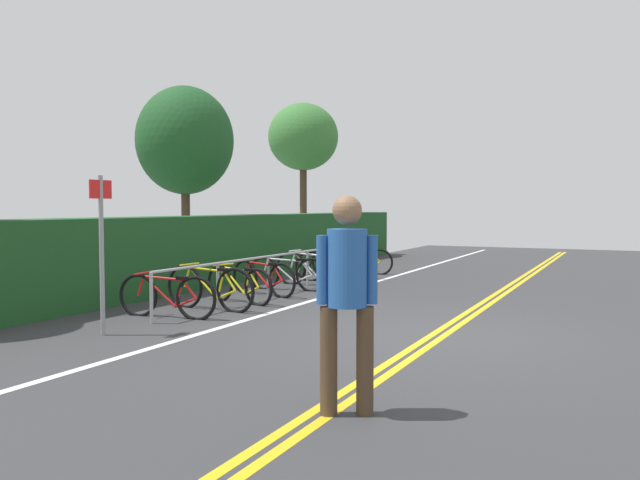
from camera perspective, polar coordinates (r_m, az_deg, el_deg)
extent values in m
cube|color=#353538|center=(8.62, 10.49, -8.45)|extent=(37.79, 11.32, 0.05)
cube|color=gold|center=(8.60, 11.01, -8.30)|extent=(34.01, 0.10, 0.00)
cube|color=gold|center=(8.64, 9.97, -8.24)|extent=(34.01, 0.10, 0.00)
cube|color=white|center=(9.75, -6.05, -6.92)|extent=(34.01, 0.12, 0.00)
cylinder|color=#9EA0A5|center=(9.51, -14.73, -5.02)|extent=(0.05, 0.05, 0.74)
cylinder|color=#9EA0A5|center=(10.80, -9.06, -4.01)|extent=(0.05, 0.05, 0.74)
cylinder|color=#9EA0A5|center=(12.17, -4.63, -3.20)|extent=(0.05, 0.05, 0.74)
cylinder|color=#9EA0A5|center=(13.60, -1.12, -2.54)|extent=(0.05, 0.05, 0.74)
cylinder|color=#9EA0A5|center=(15.08, 1.71, -2.00)|extent=(0.05, 0.05, 0.74)
cylinder|color=#9EA0A5|center=(16.58, 4.02, -1.55)|extent=(0.05, 0.05, 0.74)
cylinder|color=#9EA0A5|center=(12.85, -2.78, -1.21)|extent=(8.20, 0.04, 0.04)
torus|color=black|center=(10.27, -15.82, -4.75)|extent=(0.14, 0.69, 0.68)
torus|color=black|center=(9.73, -10.95, -5.12)|extent=(0.14, 0.69, 0.68)
cylinder|color=red|center=(10.05, -14.06, -4.44)|extent=(0.10, 0.58, 0.47)
cylinder|color=red|center=(9.99, -13.76, -3.30)|extent=(0.12, 0.68, 0.07)
cylinder|color=red|center=(9.87, -12.40, -4.65)|extent=(0.06, 0.17, 0.42)
cylinder|color=red|center=(9.83, -11.84, -5.46)|extent=(0.08, 0.37, 0.17)
cylinder|color=red|center=(9.77, -11.52, -4.30)|extent=(0.06, 0.25, 0.29)
cylinder|color=red|center=(10.22, -15.60, -3.94)|extent=(0.05, 0.14, 0.31)
cube|color=black|center=(9.81, -12.09, -3.32)|extent=(0.10, 0.21, 0.05)
cylinder|color=red|center=(10.17, -15.39, -2.84)|extent=(0.46, 0.08, 0.03)
torus|color=black|center=(10.94, -11.89, -4.07)|extent=(0.11, 0.75, 0.75)
torus|color=black|center=(10.28, -7.53, -4.48)|extent=(0.11, 0.75, 0.75)
cylinder|color=yellow|center=(10.68, -10.32, -3.76)|extent=(0.08, 0.60, 0.51)
cylinder|color=yellow|center=(10.61, -10.05, -2.58)|extent=(0.08, 0.71, 0.07)
cylinder|color=yellow|center=(10.45, -8.83, -3.99)|extent=(0.05, 0.17, 0.46)
cylinder|color=yellow|center=(10.40, -8.33, -4.83)|extent=(0.06, 0.38, 0.19)
cylinder|color=yellow|center=(10.33, -8.04, -3.63)|extent=(0.05, 0.26, 0.32)
cylinder|color=yellow|center=(10.89, -11.69, -3.23)|extent=(0.05, 0.14, 0.34)
cube|color=black|center=(10.38, -8.55, -2.62)|extent=(0.09, 0.20, 0.05)
cylinder|color=yellow|center=(10.83, -11.50, -2.13)|extent=(0.46, 0.06, 0.03)
torus|color=black|center=(11.66, -8.85, -3.81)|extent=(0.22, 0.66, 0.67)
torus|color=black|center=(10.95, -5.49, -4.23)|extent=(0.22, 0.66, 0.67)
cylinder|color=yellow|center=(11.38, -7.64, -3.58)|extent=(0.17, 0.55, 0.46)
cylinder|color=yellow|center=(11.31, -7.43, -2.60)|extent=(0.20, 0.65, 0.07)
cylinder|color=yellow|center=(11.14, -6.49, -3.79)|extent=(0.07, 0.17, 0.41)
cylinder|color=yellow|center=(11.08, -6.11, -4.50)|extent=(0.12, 0.35, 0.17)
cylinder|color=yellow|center=(11.01, -5.88, -3.51)|extent=(0.10, 0.24, 0.28)
cylinder|color=yellow|center=(11.61, -8.70, -3.11)|extent=(0.07, 0.14, 0.30)
cube|color=black|center=(11.07, -6.27, -2.64)|extent=(0.13, 0.21, 0.05)
cylinder|color=yellow|center=(11.55, -8.55, -2.17)|extent=(0.45, 0.14, 0.03)
torus|color=black|center=(12.57, -6.67, -3.27)|extent=(0.23, 0.67, 0.68)
torus|color=black|center=(11.85, -3.38, -3.63)|extent=(0.23, 0.67, 0.68)
cylinder|color=red|center=(12.28, -5.48, -3.04)|extent=(0.19, 0.57, 0.47)
cylinder|color=red|center=(12.22, -5.28, -2.11)|extent=(0.21, 0.67, 0.07)
cylinder|color=red|center=(12.04, -4.36, -3.23)|extent=(0.08, 0.17, 0.42)
cylinder|color=red|center=(11.98, -3.98, -3.90)|extent=(0.13, 0.36, 0.17)
cylinder|color=red|center=(11.91, -3.76, -2.96)|extent=(0.10, 0.25, 0.29)
cylinder|color=red|center=(12.52, -6.52, -2.61)|extent=(0.07, 0.14, 0.31)
cube|color=black|center=(11.97, -4.14, -2.14)|extent=(0.13, 0.21, 0.05)
cylinder|color=red|center=(12.46, -6.37, -1.72)|extent=(0.45, 0.15, 0.03)
torus|color=black|center=(13.12, -5.00, -2.96)|extent=(0.12, 0.70, 0.70)
torus|color=black|center=(12.70, -0.73, -3.15)|extent=(0.12, 0.70, 0.70)
cylinder|color=silver|center=(12.94, -3.43, -2.68)|extent=(0.09, 0.60, 0.48)
cylinder|color=silver|center=(12.90, -3.16, -1.77)|extent=(0.10, 0.72, 0.07)
cylinder|color=silver|center=(12.80, -1.97, -2.81)|extent=(0.05, 0.17, 0.43)
cylinder|color=silver|center=(12.77, -1.50, -3.44)|extent=(0.07, 0.38, 0.18)
cylinder|color=silver|center=(12.73, -1.21, -2.52)|extent=(0.06, 0.26, 0.30)
cylinder|color=silver|center=(13.08, -4.80, -2.31)|extent=(0.05, 0.14, 0.32)
cube|color=black|center=(12.75, -1.69, -1.76)|extent=(0.10, 0.21, 0.05)
cylinder|color=silver|center=(13.04, -4.60, -1.43)|extent=(0.46, 0.07, 0.03)
torus|color=black|center=(13.91, -2.59, -2.50)|extent=(0.11, 0.76, 0.75)
torus|color=black|center=(13.39, 1.12, -2.71)|extent=(0.11, 0.76, 0.75)
cylinder|color=white|center=(13.70, -1.23, -2.21)|extent=(0.08, 0.59, 0.52)
cylinder|color=white|center=(13.65, -1.00, -1.28)|extent=(0.09, 0.70, 0.07)
cylinder|color=white|center=(13.52, 0.03, -2.35)|extent=(0.05, 0.17, 0.46)
cylinder|color=white|center=(13.48, 0.45, -3.00)|extent=(0.06, 0.38, 0.19)
cylinder|color=white|center=(13.43, 0.70, -2.06)|extent=(0.05, 0.26, 0.32)
cylinder|color=white|center=(13.87, -2.41, -1.83)|extent=(0.05, 0.14, 0.34)
cube|color=black|center=(13.47, 0.28, -1.28)|extent=(0.09, 0.21, 0.05)
cylinder|color=white|center=(13.82, -2.24, -0.94)|extent=(0.46, 0.06, 0.03)
torus|color=black|center=(14.52, -0.90, -2.34)|extent=(0.14, 0.72, 0.72)
torus|color=black|center=(14.21, 2.93, -2.46)|extent=(0.14, 0.72, 0.72)
cylinder|color=black|center=(14.39, 0.52, -2.06)|extent=(0.10, 0.58, 0.49)
cylinder|color=black|center=(14.35, 0.77, -1.21)|extent=(0.11, 0.69, 0.07)
cylinder|color=black|center=(14.28, 1.82, -2.16)|extent=(0.05, 0.17, 0.44)
cylinder|color=black|center=(14.26, 2.25, -2.74)|extent=(0.08, 0.37, 0.18)
cylinder|color=black|center=(14.23, 2.50, -1.89)|extent=(0.06, 0.25, 0.30)
cylinder|color=black|center=(14.49, -0.71, -1.73)|extent=(0.05, 0.14, 0.32)
cube|color=black|center=(14.25, 2.08, -1.19)|extent=(0.10, 0.21, 0.05)
cylinder|color=black|center=(14.46, -0.52, -0.92)|extent=(0.46, 0.08, 0.03)
torus|color=black|center=(15.52, 0.43, -1.93)|extent=(0.16, 0.76, 0.75)
torus|color=black|center=(14.97, 3.80, -2.11)|extent=(0.16, 0.76, 0.75)
cylinder|color=#1947B7|center=(15.30, 1.66, -1.67)|extent=(0.12, 0.60, 0.52)
cylinder|color=#1947B7|center=(15.25, 1.88, -0.83)|extent=(0.13, 0.71, 0.07)
cylinder|color=#1947B7|center=(15.12, 2.81, -1.79)|extent=(0.06, 0.17, 0.46)
cylinder|color=#1947B7|center=(15.07, 3.19, -2.38)|extent=(0.09, 0.38, 0.19)
cylinder|color=#1947B7|center=(15.02, 3.42, -1.53)|extent=(0.07, 0.26, 0.32)
cylinder|color=#1947B7|center=(15.48, 0.59, -1.32)|extent=(0.05, 0.14, 0.34)
cube|color=black|center=(15.06, 3.04, -0.83)|extent=(0.11, 0.21, 0.05)
cylinder|color=#1947B7|center=(15.43, 0.75, -0.53)|extent=(0.46, 0.09, 0.03)
torus|color=black|center=(16.16, 1.99, -1.89)|extent=(0.15, 0.67, 0.67)
torus|color=black|center=(15.92, 5.34, -1.97)|extent=(0.15, 0.67, 0.67)
cylinder|color=yellow|center=(16.06, 3.23, -1.65)|extent=(0.11, 0.55, 0.46)
cylinder|color=yellow|center=(16.03, 3.45, -0.95)|extent=(0.13, 0.66, 0.07)
cylinder|color=yellow|center=(15.98, 4.37, -1.73)|extent=(0.06, 0.16, 0.41)
cylinder|color=yellow|center=(15.97, 4.74, -2.20)|extent=(0.08, 0.35, 0.17)
cylinder|color=yellow|center=(15.94, 4.97, -1.50)|extent=(0.07, 0.24, 0.28)
cylinder|color=yellow|center=(16.14, 2.15, -1.38)|extent=(0.05, 0.13, 0.30)
cube|color=black|center=(15.95, 4.60, -0.92)|extent=(0.11, 0.21, 0.05)
cylinder|color=yellow|center=(16.11, 2.32, -0.69)|extent=(0.46, 0.09, 0.03)
cylinder|color=#4C3826|center=(5.27, 4.01, -10.62)|extent=(0.14, 0.14, 0.88)
cylinder|color=#4C3826|center=(5.24, 0.78, -10.68)|extent=(0.14, 0.14, 0.88)
cylinder|color=#2659A5|center=(5.13, 2.42, -2.49)|extent=(0.32, 0.32, 0.62)
sphere|color=#8C6647|center=(5.10, 2.43, 2.65)|extent=(0.24, 0.24, 0.24)
cylinder|color=#2659A5|center=(5.15, 4.64, -2.63)|extent=(0.09, 0.09, 0.55)
cylinder|color=#2659A5|center=(5.11, 0.18, -2.66)|extent=(0.09, 0.09, 0.55)
cylinder|color=gray|center=(8.79, -18.80, -1.33)|extent=(0.06, 0.06, 2.08)
cube|color=red|center=(8.77, -18.89, 4.28)|extent=(0.36, 0.04, 0.24)
cube|color=#1C4C21|center=(15.20, -6.97, -0.57)|extent=(17.20, 1.00, 1.48)
cylinder|color=#473323|center=(16.20, -11.81, 0.72)|extent=(0.21, 0.21, 2.11)
ellipsoid|color=#1C4C21|center=(16.27, -11.89, 8.64)|extent=(2.38, 2.38, 2.64)
cylinder|color=#473323|center=(21.66, -1.49, 2.52)|extent=(0.24, 0.24, 3.01)
ellipsoid|color=#387533|center=(21.79, -1.50, 9.14)|extent=(2.35, 2.35, 2.24)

